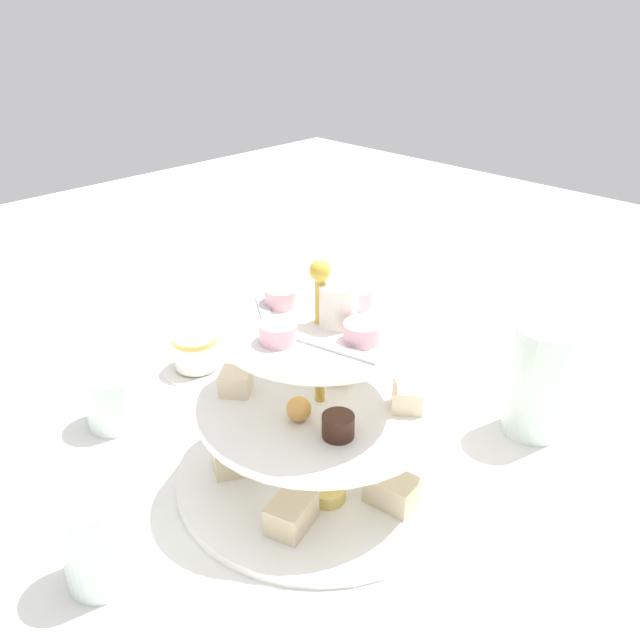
# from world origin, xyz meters

# --- Properties ---
(ground_plane) EXTENTS (2.40, 2.40, 0.00)m
(ground_plane) POSITION_xyz_m (0.00, 0.00, 0.00)
(ground_plane) COLOR silver
(tiered_serving_stand) EXTENTS (0.30, 0.30, 0.24)m
(tiered_serving_stand) POSITION_xyz_m (0.00, -0.00, 0.07)
(tiered_serving_stand) COLOR white
(tiered_serving_stand) RESTS_ON ground_plane
(water_glass_tall_right) EXTENTS (0.07, 0.07, 0.13)m
(water_glass_tall_right) POSITION_xyz_m (0.12, 0.23, 0.07)
(water_glass_tall_right) COLOR silver
(water_glass_tall_right) RESTS_ON ground_plane
(water_glass_short_left) EXTENTS (0.06, 0.06, 0.07)m
(water_glass_short_left) POSITION_xyz_m (-0.24, -0.10, 0.03)
(water_glass_short_left) COLOR silver
(water_glass_short_left) RESTS_ON ground_plane
(teacup_with_saucer) EXTENTS (0.09, 0.09, 0.05)m
(teacup_with_saucer) POSITION_xyz_m (-0.27, 0.04, 0.02)
(teacup_with_saucer) COLOR white
(teacup_with_saucer) RESTS_ON ground_plane
(butter_knife_right) EXTENTS (0.15, 0.10, 0.00)m
(butter_knife_right) POSITION_xyz_m (-0.18, 0.25, 0.00)
(butter_knife_right) COLOR silver
(butter_knife_right) RESTS_ON ground_plane
(water_glass_mid_back) EXTENTS (0.06, 0.06, 0.09)m
(water_glass_mid_back) POSITION_xyz_m (-0.04, -0.23, 0.04)
(water_glass_mid_back) COLOR silver
(water_glass_mid_back) RESTS_ON ground_plane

